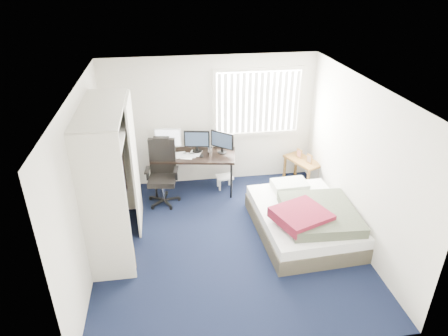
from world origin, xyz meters
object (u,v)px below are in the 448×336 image
bed (305,219)px  nightstand (303,163)px  office_chair (163,178)px  desk (194,152)px

bed → nightstand: bearing=73.1°
office_chair → nightstand: (2.72, 0.24, -0.01)m
office_chair → bed: office_chair is taller
office_chair → bed: bearing=-31.4°
nightstand → bed: 1.68m
desk → nightstand: bearing=-2.9°
office_chair → nightstand: 2.73m
office_chair → nightstand: size_ratio=1.43×
nightstand → office_chair: bearing=-175.1°
desk → nightstand: (2.11, -0.11, -0.32)m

